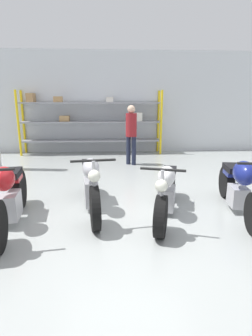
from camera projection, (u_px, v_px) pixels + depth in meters
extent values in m
plane|color=#9EA3A0|center=(127.00, 214.00, 4.38)|extent=(30.00, 30.00, 0.00)
cube|color=silver|center=(117.00, 103.00, 9.56)|extent=(30.00, 0.08, 3.60)
cylinder|color=yellow|center=(18.00, 124.00, 8.91)|extent=(0.08, 0.08, 2.22)
cylinder|color=yellow|center=(161.00, 123.00, 9.19)|extent=(0.08, 0.08, 2.22)
cylinder|color=yellow|center=(23.00, 122.00, 9.44)|extent=(0.08, 0.08, 2.22)
cylinder|color=yellow|center=(158.00, 122.00, 9.73)|extent=(0.08, 0.08, 2.22)
cube|color=gray|center=(92.00, 140.00, 9.47)|extent=(4.92, 0.55, 0.05)
cube|color=gray|center=(91.00, 122.00, 9.31)|extent=(4.92, 0.55, 0.05)
cube|color=gray|center=(91.00, 103.00, 9.15)|extent=(4.92, 0.55, 0.05)
cube|color=tan|center=(65.00, 119.00, 9.22)|extent=(0.33, 0.28, 0.19)
cube|color=silver|center=(137.00, 117.00, 9.25)|extent=(0.34, 0.26, 0.30)
cube|color=silver|center=(110.00, 100.00, 9.26)|extent=(0.25, 0.22, 0.18)
cube|color=tan|center=(137.00, 118.00, 9.37)|extent=(0.32, 0.25, 0.24)
cube|color=silver|center=(135.00, 117.00, 9.39)|extent=(0.24, 0.28, 0.25)
cube|color=#A87F51|center=(31.00, 98.00, 9.09)|extent=(0.27, 0.32, 0.30)
cube|color=#A87F51|center=(58.00, 99.00, 8.96)|extent=(0.28, 0.27, 0.19)
cylinder|color=black|center=(19.00, 189.00, 4.62)|extent=(0.24, 0.68, 0.67)
cube|color=#ADADB2|center=(10.00, 206.00, 3.97)|extent=(0.33, 0.50, 0.39)
ellipsoid|color=#B2191E|center=(4.00, 179.00, 3.69)|extent=(0.35, 0.46, 0.35)
cube|color=black|center=(12.00, 173.00, 4.17)|extent=(0.31, 0.54, 0.10)
cube|color=#B2191E|center=(14.00, 177.00, 4.30)|extent=(0.25, 0.38, 0.12)
cylinder|color=black|center=(95.00, 208.00, 3.79)|extent=(0.21, 0.67, 0.66)
cylinder|color=black|center=(88.00, 178.00, 5.26)|extent=(0.21, 0.67, 0.66)
cube|color=#ADADB2|center=(91.00, 192.00, 4.58)|extent=(0.29, 0.55, 0.44)
ellipsoid|color=#B7B7BF|center=(91.00, 168.00, 4.31)|extent=(0.35, 0.55, 0.33)
cube|color=black|center=(89.00, 164.00, 4.82)|extent=(0.30, 0.52, 0.10)
cube|color=#B7B7BF|center=(89.00, 168.00, 4.94)|extent=(0.24, 0.37, 0.12)
cylinder|color=#ADADB2|center=(94.00, 185.00, 3.73)|extent=(0.06, 0.06, 0.70)
sphere|color=silver|center=(94.00, 176.00, 3.62)|extent=(0.18, 0.18, 0.18)
cylinder|color=black|center=(93.00, 161.00, 3.67)|extent=(0.64, 0.12, 0.04)
cylinder|color=black|center=(161.00, 216.00, 3.60)|extent=(0.32, 0.61, 0.59)
cylinder|color=black|center=(170.00, 183.00, 5.06)|extent=(0.32, 0.61, 0.59)
cube|color=#ADADB2|center=(167.00, 198.00, 4.38)|extent=(0.38, 0.50, 0.37)
ellipsoid|color=silver|center=(167.00, 176.00, 4.12)|extent=(0.41, 0.54, 0.32)
cube|color=black|center=(169.00, 171.00, 4.60)|extent=(0.36, 0.52, 0.10)
cube|color=silver|center=(170.00, 174.00, 4.74)|extent=(0.28, 0.37, 0.12)
cylinder|color=#ADADB2|center=(162.00, 193.00, 3.54)|extent=(0.06, 0.06, 0.65)
sphere|color=silver|center=(161.00, 186.00, 3.44)|extent=(0.17, 0.17, 0.17)
cylinder|color=black|center=(163.00, 170.00, 3.49)|extent=(0.59, 0.22, 0.04)
cylinder|color=black|center=(226.00, 182.00, 5.13)|extent=(0.24, 0.63, 0.61)
cube|color=#ADADB2|center=(238.00, 196.00, 4.44)|extent=(0.32, 0.44, 0.34)
ellipsoid|color=navy|center=(244.00, 173.00, 4.17)|extent=(0.41, 0.59, 0.38)
cube|color=black|center=(233.00, 168.00, 4.72)|extent=(0.35, 0.56, 0.10)
cube|color=navy|center=(232.00, 172.00, 4.80)|extent=(0.28, 0.40, 0.12)
cylinder|color=#1E2338|center=(128.00, 150.00, 7.83)|extent=(0.13, 0.13, 0.84)
cylinder|color=#1E2338|center=(134.00, 151.00, 7.75)|extent=(0.13, 0.13, 0.84)
cylinder|color=maroon|center=(131.00, 125.00, 7.61)|extent=(0.44, 0.44, 0.67)
sphere|color=beige|center=(131.00, 109.00, 7.50)|extent=(0.23, 0.23, 0.23)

